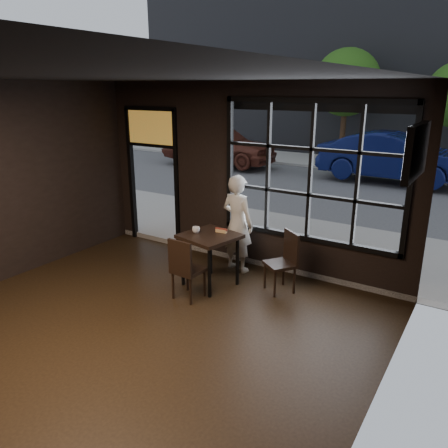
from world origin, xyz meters
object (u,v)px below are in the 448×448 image
Objects in this scene: cafe_table at (210,260)px; man at (238,223)px; chair_near at (188,268)px; navy_car at (394,157)px.

man reaches higher than cafe_table.
man reaches higher than chair_near.
cafe_table is 0.55m from chair_near.
cafe_table is at bearing 94.38° from man.
navy_car is at bearing -86.12° from man.
man is 0.36× the size of navy_car.
man is at bearing 98.15° from cafe_table.
chair_near reaches higher than cafe_table.
navy_car is at bearing -91.63° from chair_near.
navy_car is (0.71, 9.72, 0.45)m from cafe_table.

